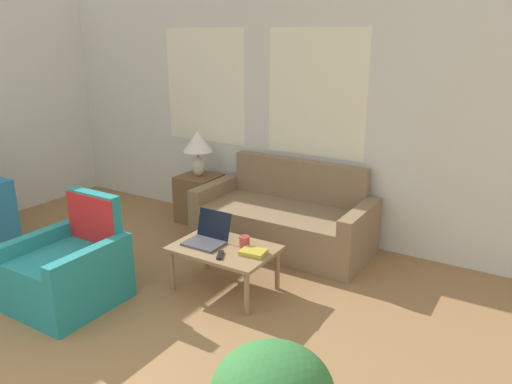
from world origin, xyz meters
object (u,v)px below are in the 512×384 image
couch (285,221)px  tv_remote (220,255)px  coffee_table (224,252)px  laptop (208,236)px  book_red (253,252)px  armchair (72,271)px  cup_navy (244,242)px  table_lamp (198,146)px

couch → tv_remote: (0.09, -1.29, 0.15)m
couch → tv_remote: bearing=-86.0°
couch → coffee_table: (0.01, -1.13, 0.09)m
laptop → book_red: (0.47, 0.00, -0.04)m
armchair → cup_navy: (1.10, 0.92, 0.18)m
laptop → book_red: bearing=0.1°
armchair → coffee_table: 1.26m
laptop → cup_navy: laptop is taller
table_lamp → book_red: table_lamp is taller
couch → coffee_table: bearing=-89.3°
table_lamp → tv_remote: bearing=-47.1°
coffee_table → laptop: 0.21m
laptop → coffee_table: bearing=-1.8°
cup_navy → tv_remote: cup_navy is taller
table_lamp → cup_navy: table_lamp is taller
book_red → tv_remote: book_red is taller
coffee_table → tv_remote: size_ratio=5.69×
table_lamp → laptop: (1.05, -1.23, -0.45)m
armchair → cup_navy: armchair is taller
book_red → table_lamp: bearing=140.9°
armchair → book_red: bearing=33.7°
couch → coffee_table: couch is taller
cup_navy → table_lamp: bearing=140.2°
coffee_table → tv_remote: bearing=-65.1°
armchair → laptop: armchair is taller
armchair → tv_remote: (1.03, 0.66, 0.14)m
cup_navy → tv_remote: bearing=-104.7°
table_lamp → laptop: 1.68m
book_red → couch: bearing=105.1°
table_lamp → couch: bearing=-5.1°
armchair → coffee_table: armchair is taller
couch → armchair: (-0.94, -1.95, 0.01)m
cup_navy → laptop: bearing=-164.9°
table_lamp → coffee_table: (1.23, -1.24, -0.56)m
armchair → coffee_table: (0.96, 0.82, 0.08)m
coffee_table → cup_navy: bearing=32.4°
coffee_table → table_lamp: bearing=134.8°
couch → book_red: (0.30, -1.12, 0.15)m
book_red → cup_navy: bearing=149.0°
tv_remote → book_red: bearing=39.5°
armchair → tv_remote: size_ratio=5.73×
coffee_table → tv_remote: (0.08, -0.17, 0.06)m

